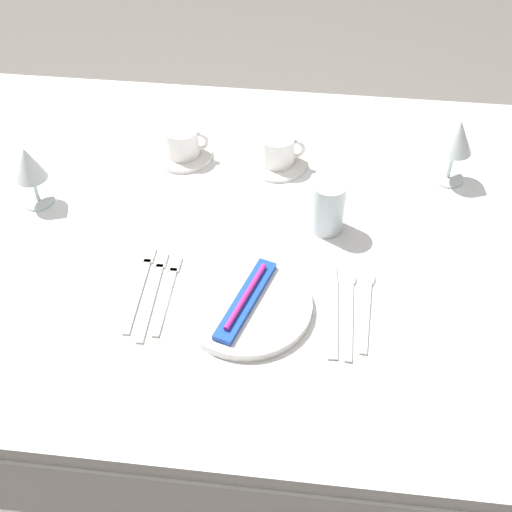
# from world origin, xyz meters

# --- Properties ---
(ground_plane) EXTENTS (6.00, 6.00, 0.00)m
(ground_plane) POSITION_xyz_m (0.00, 0.00, 0.00)
(ground_plane) COLOR slate
(dining_table) EXTENTS (1.80, 1.11, 0.74)m
(dining_table) POSITION_xyz_m (0.00, 0.00, 0.66)
(dining_table) COLOR white
(dining_table) RESTS_ON ground
(dinner_plate) EXTENTS (0.25, 0.25, 0.02)m
(dinner_plate) POSITION_xyz_m (0.00, -0.22, 0.75)
(dinner_plate) COLOR white
(dinner_plate) RESTS_ON dining_table
(toothbrush_package) EXTENTS (0.10, 0.21, 0.02)m
(toothbrush_package) POSITION_xyz_m (0.00, -0.22, 0.77)
(toothbrush_package) COLOR blue
(toothbrush_package) RESTS_ON dinner_plate
(fork_outer) EXTENTS (0.02, 0.20, 0.00)m
(fork_outer) POSITION_xyz_m (-0.15, -0.19, 0.74)
(fork_outer) COLOR beige
(fork_outer) RESTS_ON dining_table
(fork_inner) EXTENTS (0.02, 0.23, 0.00)m
(fork_inner) POSITION_xyz_m (-0.18, -0.20, 0.74)
(fork_inner) COLOR beige
(fork_inner) RESTS_ON dining_table
(fork_salad) EXTENTS (0.02, 0.22, 0.00)m
(fork_salad) POSITION_xyz_m (-0.21, -0.18, 0.74)
(fork_salad) COLOR beige
(fork_salad) RESTS_ON dining_table
(dinner_knife) EXTENTS (0.02, 0.23, 0.00)m
(dinner_knife) POSITION_xyz_m (0.16, -0.21, 0.74)
(dinner_knife) COLOR beige
(dinner_knife) RESTS_ON dining_table
(spoon_soup) EXTENTS (0.03, 0.22, 0.01)m
(spoon_soup) POSITION_xyz_m (0.19, -0.18, 0.74)
(spoon_soup) COLOR beige
(spoon_soup) RESTS_ON dining_table
(spoon_dessert) EXTENTS (0.03, 0.21, 0.01)m
(spoon_dessert) POSITION_xyz_m (0.22, -0.17, 0.74)
(spoon_dessert) COLOR beige
(spoon_dessert) RESTS_ON dining_table
(saucer_left) EXTENTS (0.14, 0.14, 0.01)m
(saucer_left) POSITION_xyz_m (-0.21, 0.23, 0.74)
(saucer_left) COLOR white
(saucer_left) RESTS_ON dining_table
(coffee_cup_left) EXTENTS (0.10, 0.08, 0.07)m
(coffee_cup_left) POSITION_xyz_m (-0.21, 0.23, 0.78)
(coffee_cup_left) COLOR white
(coffee_cup_left) RESTS_ON saucer_left
(saucer_right) EXTENTS (0.14, 0.14, 0.01)m
(saucer_right) POSITION_xyz_m (0.02, 0.23, 0.74)
(saucer_right) COLOR white
(saucer_right) RESTS_ON dining_table
(coffee_cup_right) EXTENTS (0.11, 0.08, 0.07)m
(coffee_cup_right) POSITION_xyz_m (0.02, 0.23, 0.78)
(coffee_cup_right) COLOR white
(coffee_cup_right) RESTS_ON saucer_right
(wine_glass_centre) EXTENTS (0.08, 0.08, 0.16)m
(wine_glass_centre) POSITION_xyz_m (0.41, 0.22, 0.85)
(wine_glass_centre) COLOR silver
(wine_glass_centre) RESTS_ON dining_table
(wine_glass_left) EXTENTS (0.07, 0.07, 0.14)m
(wine_glass_left) POSITION_xyz_m (-0.49, 0.03, 0.84)
(wine_glass_left) COLOR silver
(wine_glass_left) RESTS_ON dining_table
(drink_tumbler) EXTENTS (0.07, 0.07, 0.12)m
(drink_tumbler) POSITION_xyz_m (0.14, 0.02, 0.80)
(drink_tumbler) COLOR silver
(drink_tumbler) RESTS_ON dining_table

